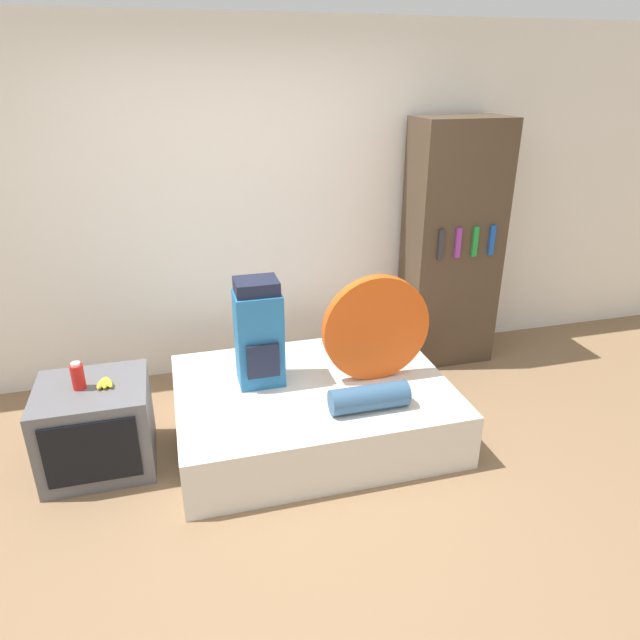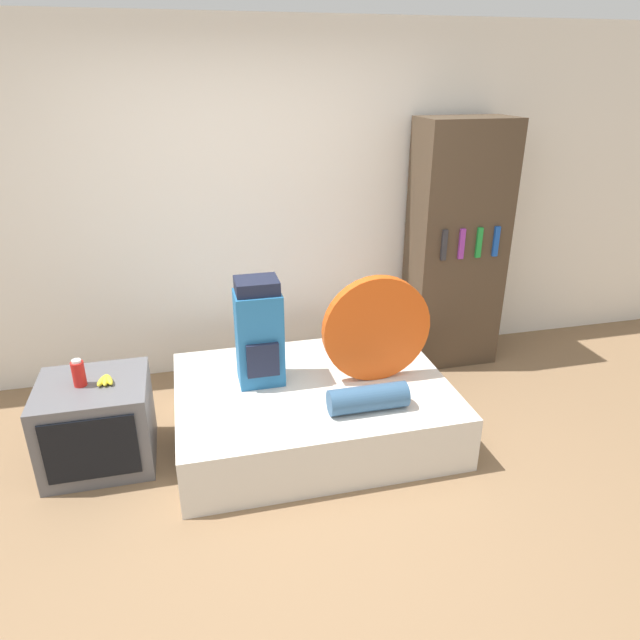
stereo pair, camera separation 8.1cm
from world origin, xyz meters
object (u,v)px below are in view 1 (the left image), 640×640
object	(u,v)px
backpack	(259,334)
television	(97,426)
sleeping_roll	(369,398)
tent_bag	(376,328)
bookshelf	(452,246)
canister	(78,376)

from	to	relation	value
backpack	television	world-z (taller)	backpack
backpack	television	distance (m)	1.12
backpack	television	size ratio (longest dim) A/B	1.10
sleeping_roll	television	bearing A→B (deg)	166.56
tent_bag	bookshelf	size ratio (longest dim) A/B	0.37
television	canister	size ratio (longest dim) A/B	3.81
sleeping_roll	canister	world-z (taller)	canister
television	bookshelf	world-z (taller)	bookshelf
backpack	canister	bearing A→B (deg)	-173.75
canister	bookshelf	xyz separation A→B (m)	(2.75, 0.80, 0.34)
canister	sleeping_roll	bearing A→B (deg)	-13.15
tent_bag	bookshelf	distance (m)	1.27
backpack	bookshelf	distance (m)	1.82
television	canister	xyz separation A→B (m)	(-0.05, 0.00, 0.35)
tent_bag	canister	bearing A→B (deg)	179.33
television	canister	distance (m)	0.36
tent_bag	television	world-z (taller)	tent_bag
canister	tent_bag	bearing A→B (deg)	-0.67
backpack	sleeping_roll	size ratio (longest dim) A/B	1.46
backpack	bookshelf	world-z (taller)	bookshelf
backpack	tent_bag	size ratio (longest dim) A/B	0.99
tent_bag	sleeping_roll	size ratio (longest dim) A/B	1.47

